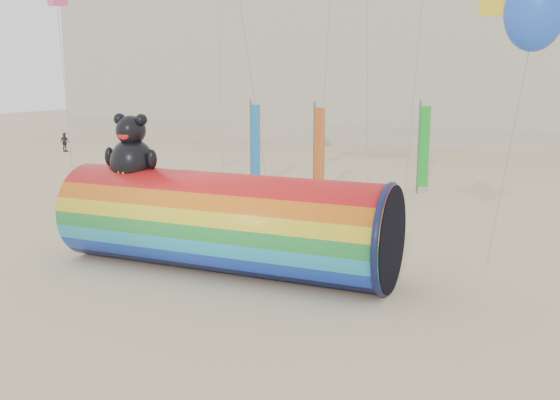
% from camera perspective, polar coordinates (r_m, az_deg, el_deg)
% --- Properties ---
extents(ground, '(160.00, 160.00, 0.00)m').
position_cam_1_polar(ground, '(20.68, -2.95, -7.18)').
color(ground, '#CCB58C').
rests_on(ground, ground).
extents(hotel_building, '(60.40, 15.40, 20.60)m').
position_cam_1_polar(hotel_building, '(66.91, 5.51, 14.48)').
color(hotel_building, '#B7AD99').
rests_on(hotel_building, ground).
extents(windsock_assembly, '(11.57, 3.52, 5.34)m').
position_cam_1_polar(windsock_assembly, '(21.13, -5.19, -1.82)').
color(windsock_assembly, red).
rests_on(windsock_assembly, ground).
extents(festival_banners, '(10.06, 3.86, 5.20)m').
position_cam_1_polar(festival_banners, '(35.07, 4.65, 4.86)').
color(festival_banners, '#59595E').
rests_on(festival_banners, ground).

